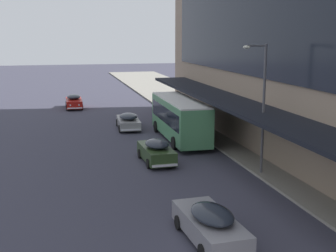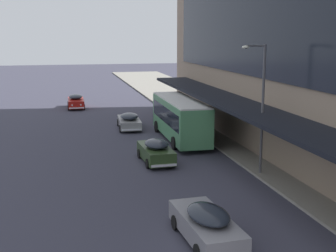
{
  "view_description": "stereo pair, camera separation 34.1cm",
  "coord_description": "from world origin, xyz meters",
  "px_view_note": "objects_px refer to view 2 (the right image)",
  "views": [
    {
      "loc": [
        -5.53,
        -12.29,
        8.45
      ],
      "look_at": [
        2.37,
        20.26,
        1.81
      ],
      "focal_mm": 50.0,
      "sensor_mm": 36.0,
      "label": 1
    },
    {
      "loc": [
        -5.2,
        -12.37,
        8.45
      ],
      "look_at": [
        2.37,
        20.26,
        1.81
      ],
      "focal_mm": 50.0,
      "sensor_mm": 36.0,
      "label": 2
    }
  ],
  "objects_px": {
    "sedan_oncoming_rear": "(156,151)",
    "sedan_far_back": "(206,224)",
    "street_lamp": "(260,100)",
    "transit_bus_kerbside_front": "(180,117)",
    "sedan_trailing_mid": "(76,101)",
    "sedan_lead_near": "(129,121)"
  },
  "relations": [
    {
      "from": "sedan_lead_near",
      "to": "street_lamp",
      "type": "distance_m",
      "value": 17.14
    },
    {
      "from": "transit_bus_kerbside_front",
      "to": "sedan_lead_near",
      "type": "xyz_separation_m",
      "value": [
        -3.33,
        5.41,
        -1.18
      ]
    },
    {
      "from": "sedan_lead_near",
      "to": "sedan_oncoming_rear",
      "type": "relative_size",
      "value": 1.08
    },
    {
      "from": "sedan_lead_near",
      "to": "sedan_trailing_mid",
      "type": "xyz_separation_m",
      "value": [
        -4.23,
        13.19,
        0.06
      ]
    },
    {
      "from": "sedan_trailing_mid",
      "to": "street_lamp",
      "type": "relative_size",
      "value": 0.59
    },
    {
      "from": "transit_bus_kerbside_front",
      "to": "sedan_oncoming_rear",
      "type": "relative_size",
      "value": 2.24
    },
    {
      "from": "sedan_oncoming_rear",
      "to": "sedan_far_back",
      "type": "height_order",
      "value": "sedan_oncoming_rear"
    },
    {
      "from": "transit_bus_kerbside_front",
      "to": "sedan_trailing_mid",
      "type": "relative_size",
      "value": 2.19
    },
    {
      "from": "transit_bus_kerbside_front",
      "to": "sedan_far_back",
      "type": "relative_size",
      "value": 1.98
    },
    {
      "from": "transit_bus_kerbside_front",
      "to": "sedan_oncoming_rear",
      "type": "distance_m",
      "value": 7.02
    },
    {
      "from": "transit_bus_kerbside_front",
      "to": "sedan_far_back",
      "type": "distance_m",
      "value": 18.84
    },
    {
      "from": "sedan_far_back",
      "to": "street_lamp",
      "type": "height_order",
      "value": "street_lamp"
    },
    {
      "from": "sedan_trailing_mid",
      "to": "street_lamp",
      "type": "distance_m",
      "value": 30.79
    },
    {
      "from": "transit_bus_kerbside_front",
      "to": "sedan_lead_near",
      "type": "distance_m",
      "value": 6.46
    },
    {
      "from": "sedan_oncoming_rear",
      "to": "sedan_trailing_mid",
      "type": "xyz_separation_m",
      "value": [
        -4.32,
        24.73,
        -0.0
      ]
    },
    {
      "from": "sedan_lead_near",
      "to": "sedan_oncoming_rear",
      "type": "distance_m",
      "value": 11.54
    },
    {
      "from": "transit_bus_kerbside_front",
      "to": "street_lamp",
      "type": "relative_size",
      "value": 1.3
    },
    {
      "from": "sedan_oncoming_rear",
      "to": "sedan_trailing_mid",
      "type": "relative_size",
      "value": 0.98
    },
    {
      "from": "sedan_oncoming_rear",
      "to": "street_lamp",
      "type": "bearing_deg",
      "value": -37.76
    },
    {
      "from": "sedan_far_back",
      "to": "street_lamp",
      "type": "distance_m",
      "value": 10.7
    },
    {
      "from": "transit_bus_kerbside_front",
      "to": "sedan_trailing_mid",
      "type": "distance_m",
      "value": 20.11
    },
    {
      "from": "street_lamp",
      "to": "transit_bus_kerbside_front",
      "type": "bearing_deg",
      "value": 102.01
    }
  ]
}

